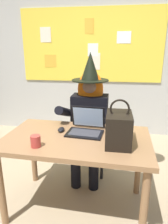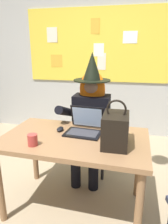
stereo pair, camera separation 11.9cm
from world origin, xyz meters
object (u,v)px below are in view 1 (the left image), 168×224
chair_at_desk (90,130)px  person_costumed (89,111)px  handbag (119,129)px  coffee_mug (36,141)px  computer_mouse (61,130)px  desk_main (77,147)px  laptop (86,127)px

chair_at_desk → person_costumed: person_costumed is taller
chair_at_desk → handbag: 0.96m
coffee_mug → computer_mouse: bearing=71.3°
person_costumed → computer_mouse: 0.55m
desk_main → coffee_mug: coffee_mug is taller
laptop → computer_mouse: size_ratio=3.37×
computer_mouse → chair_at_desk: bearing=69.0°
chair_at_desk → person_costumed: 0.31m
desk_main → computer_mouse: (-0.17, 0.11, 0.11)m
person_costumed → laptop: bearing=4.9°
person_costumed → handbag: bearing=26.0°
computer_mouse → handbag: handbag is taller
handbag → coffee_mug: (-0.65, -0.15, -0.09)m
computer_mouse → desk_main: bearing=-37.0°
desk_main → chair_at_desk: 0.76m
chair_at_desk → person_costumed: bearing=-0.5°
laptop → computer_mouse: bearing=-170.2°
chair_at_desk → handbag: size_ratio=2.40×
desk_main → person_costumed: size_ratio=0.90×
computer_mouse → handbag: 0.58m
desk_main → laptop: (0.07, 0.13, 0.15)m
person_costumed → laptop: size_ratio=4.16×
computer_mouse → handbag: (0.53, -0.19, 0.12)m
laptop → computer_mouse: 0.24m
laptop → coffee_mug: bearing=-129.0°
chair_at_desk → handbag: bearing=21.5°
laptop → handbag: 0.37m
chair_at_desk → coffee_mug: chair_at_desk is taller
chair_at_desk → computer_mouse: chair_at_desk is taller
desk_main → handbag: 0.44m
chair_at_desk → person_costumed: size_ratio=0.62×
computer_mouse → handbag: size_ratio=0.28×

